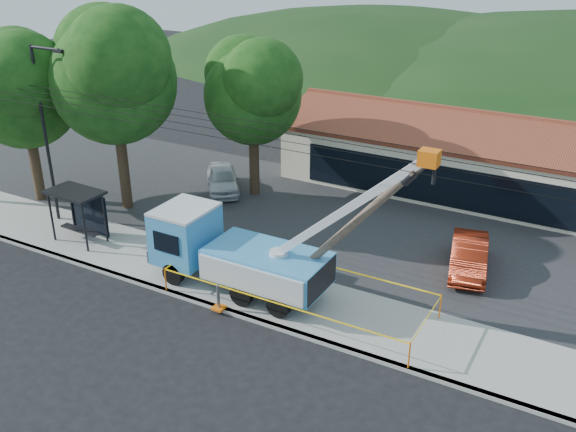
% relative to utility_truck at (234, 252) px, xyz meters
% --- Properties ---
extents(ground, '(120.00, 120.00, 0.00)m').
position_rel_utility_truck_xyz_m(ground, '(2.20, -3.78, -1.76)').
color(ground, black).
rests_on(ground, ground).
extents(curb, '(60.00, 0.25, 0.15)m').
position_rel_utility_truck_xyz_m(curb, '(2.20, -1.68, -1.69)').
color(curb, '#99958F').
rests_on(curb, ground).
extents(sidewalk, '(60.00, 4.00, 0.15)m').
position_rel_utility_truck_xyz_m(sidewalk, '(2.20, 0.22, -1.69)').
color(sidewalk, '#99958F').
rests_on(sidewalk, ground).
extents(parking_lot, '(60.00, 12.00, 0.10)m').
position_rel_utility_truck_xyz_m(parking_lot, '(2.20, 8.22, -1.71)').
color(parking_lot, '#28282B').
rests_on(parking_lot, ground).
extents(strip_mall, '(22.50, 8.53, 4.67)m').
position_rel_utility_truck_xyz_m(strip_mall, '(6.20, 16.20, 0.12)').
color(strip_mall, beige).
rests_on(strip_mall, ground).
extents(streetlight, '(2.13, 0.22, 9.00)m').
position_rel_utility_truck_xyz_m(streetlight, '(-11.58, 1.22, 3.54)').
color(streetlight, black).
rests_on(streetlight, ground).
extents(tree_west_near, '(7.56, 6.72, 10.80)m').
position_rel_utility_truck_xyz_m(tree_west_near, '(-9.80, 4.22, 5.76)').
color(tree_west_near, '#332316').
rests_on(tree_west_near, ground).
extents(tree_west_far, '(6.84, 6.08, 9.48)m').
position_rel_utility_truck_xyz_m(tree_west_far, '(-14.80, 2.72, 4.78)').
color(tree_west_far, '#332316').
rests_on(tree_west_far, ground).
extents(tree_lot, '(6.30, 5.60, 8.94)m').
position_rel_utility_truck_xyz_m(tree_lot, '(-4.80, 9.22, 4.45)').
color(tree_lot, '#332316').
rests_on(tree_lot, ground).
extents(hill_west, '(78.40, 56.00, 28.00)m').
position_rel_utility_truck_xyz_m(hill_west, '(-12.80, 51.22, -1.76)').
color(hill_west, black).
rests_on(hill_west, ground).
extents(utility_truck, '(11.82, 4.11, 7.35)m').
position_rel_utility_truck_xyz_m(utility_truck, '(0.00, 0.00, 0.00)').
color(utility_truck, black).
rests_on(utility_truck, ground).
extents(leaning_pole, '(6.36, 1.75, 7.30)m').
position_rel_utility_truck_xyz_m(leaning_pole, '(5.08, 0.49, 2.31)').
color(leaning_pole, brown).
rests_on(leaning_pole, ground).
extents(bus_shelter, '(2.72, 1.74, 2.57)m').
position_rel_utility_truck_xyz_m(bus_shelter, '(-8.86, 0.11, 0.27)').
color(bus_shelter, black).
rests_on(bus_shelter, ground).
extents(caution_tape, '(10.61, 3.60, 1.04)m').
position_rel_utility_truck_xyz_m(caution_tape, '(2.94, 0.07, -0.84)').
color(caution_tape, orange).
rests_on(caution_tape, ground).
extents(car_silver, '(3.95, 4.39, 1.45)m').
position_rel_utility_truck_xyz_m(car_silver, '(-6.61, 8.66, -1.76)').
color(car_silver, silver).
rests_on(car_silver, ground).
extents(car_red, '(2.47, 4.60, 1.44)m').
position_rel_utility_truck_xyz_m(car_red, '(8.14, 6.20, -1.76)').
color(car_red, maroon).
rests_on(car_red, ground).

